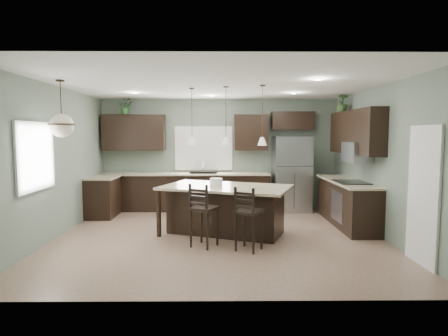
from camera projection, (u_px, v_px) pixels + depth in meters
ground at (219, 236)px, 7.03m from camera, size 6.00×6.00×0.00m
pantry_door at (423, 196)px, 5.42m from camera, size 0.04×0.82×2.04m
window_back at (204, 148)px, 9.61m from camera, size 1.35×0.02×1.00m
window_left at (35, 156)px, 6.07m from camera, size 0.02×1.10×1.00m
left_return_cabs at (103, 197)px, 8.66m from camera, size 0.60×0.90×0.90m
left_return_countertop at (103, 177)px, 8.62m from camera, size 0.66×0.96×0.04m
back_lower_cabs at (186, 192)px, 9.42m from camera, size 4.20×0.60×0.90m
back_countertop at (185, 174)px, 9.36m from camera, size 4.20×0.66×0.04m
sink_inset at (203, 173)px, 9.36m from camera, size 0.70×0.45×0.01m
faucet at (203, 168)px, 9.32m from camera, size 0.02×0.02×0.28m
back_upper_left at (134, 133)px, 9.40m from camera, size 1.55×0.34×0.90m
back_upper_right at (251, 133)px, 9.43m from camera, size 0.85×0.34×0.90m
fridge_header at (293, 121)px, 9.41m from camera, size 1.05×0.34×0.45m
right_lower_cabs at (347, 204)px, 7.89m from camera, size 0.60×2.35×0.90m
right_countertop at (347, 182)px, 7.84m from camera, size 0.66×2.35×0.04m
cooktop at (351, 182)px, 7.57m from camera, size 0.58×0.75×0.02m
wall_oven_front at (337, 206)px, 7.61m from camera, size 0.01×0.72×0.60m
right_upper_cabs at (355, 132)px, 7.75m from camera, size 0.34×2.35×0.90m
microwave at (357, 152)px, 7.51m from camera, size 0.40×0.75×0.40m
refrigerator at (292, 174)px, 9.28m from camera, size 0.90×0.74×1.85m
kitchen_island at (226, 210)px, 7.16m from camera, size 2.69×2.09×0.92m
serving_dish at (216, 182)px, 7.18m from camera, size 0.24×0.24×0.14m
bar_stool_center at (204, 215)px, 6.32m from camera, size 0.55×0.55×1.09m
bar_stool_right at (249, 219)px, 6.11m from camera, size 0.54×0.54×1.07m
pendant_left at (192, 117)px, 7.23m from camera, size 0.17×0.17×1.10m
pendant_center at (226, 116)px, 7.00m from camera, size 0.17×0.17×1.10m
pendant_right at (262, 115)px, 6.76m from camera, size 0.17×0.17×1.10m
chandelier at (61, 109)px, 6.17m from camera, size 0.43×0.43×0.95m
plant_back_left at (126, 107)px, 9.31m from camera, size 0.36×0.31×0.39m
plant_right_wall at (342, 103)px, 8.48m from camera, size 0.25×0.25×0.44m
room_shell at (219, 146)px, 6.88m from camera, size 6.00×6.00×6.00m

